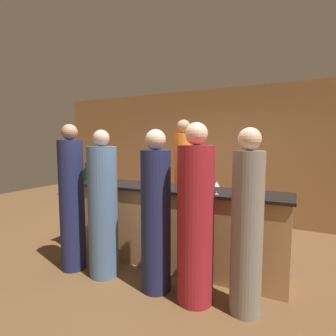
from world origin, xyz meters
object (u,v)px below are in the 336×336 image
object	(u,v)px
bartender	(183,187)
guest_1	(247,228)
wine_bottle_1	(86,174)
guest_3	(103,209)
guest_0	(156,217)
guest_2	(195,221)
wine_bottle_0	(260,185)
guest_4	(72,202)

from	to	relation	value
bartender	guest_1	bearing A→B (deg)	133.03
bartender	wine_bottle_1	xyz separation A→B (m)	(-1.41, -0.66, 0.20)
guest_3	guest_0	bearing A→B (deg)	-0.04
guest_0	wine_bottle_1	bearing A→B (deg)	158.06
guest_2	wine_bottle_1	distance (m)	2.23
guest_0	wine_bottle_1	size ratio (longest dim) A/B	6.34
guest_3	wine_bottle_0	distance (m)	1.91
guest_3	guest_4	size ratio (longest dim) A/B	0.96
guest_2	guest_3	world-z (taller)	guest_2
guest_4	wine_bottle_1	xyz separation A→B (m)	(-0.41, 0.70, 0.28)
wine_bottle_0	wine_bottle_1	distance (m)	2.65
guest_2	guest_1	bearing A→B (deg)	4.31
guest_0	guest_4	world-z (taller)	guest_4
guest_2	guest_3	distance (m)	1.22
wine_bottle_0	wine_bottle_1	world-z (taller)	wine_bottle_0
guest_0	guest_1	size ratio (longest dim) A/B	1.00
guest_4	wine_bottle_1	bearing A→B (deg)	120.34
bartender	guest_1	xyz separation A→B (m)	(1.21, -1.29, -0.11)
guest_3	wine_bottle_1	bearing A→B (deg)	143.42
guest_1	guest_2	bearing A→B (deg)	-175.69
guest_0	guest_1	world-z (taller)	guest_0
guest_2	guest_4	xyz separation A→B (m)	(-1.70, -0.03, 0.03)
guest_4	guest_3	bearing A→B (deg)	4.62
guest_0	guest_1	distance (m)	0.98
guest_1	wine_bottle_0	bearing A→B (deg)	86.87
guest_2	guest_4	distance (m)	1.70
guest_3	wine_bottle_1	distance (m)	1.15
bartender	guest_2	world-z (taller)	bartender
guest_0	wine_bottle_0	xyz separation A→B (m)	(1.01, 0.66, 0.33)
bartender	guest_2	xyz separation A→B (m)	(0.70, -1.33, -0.10)
bartender	guest_0	size ratio (longest dim) A/B	1.12
bartender	guest_0	world-z (taller)	bartender
wine_bottle_0	guest_2	bearing A→B (deg)	-129.06
guest_2	wine_bottle_1	world-z (taller)	guest_2
guest_1	wine_bottle_1	xyz separation A→B (m)	(-2.62, 0.63, 0.31)
wine_bottle_1	guest_2	bearing A→B (deg)	-17.62
wine_bottle_0	wine_bottle_1	bearing A→B (deg)	180.00
wine_bottle_1	guest_0	bearing A→B (deg)	-21.94
guest_3	wine_bottle_0	xyz separation A→B (m)	(1.76, 0.66, 0.34)
wine_bottle_1	bartender	bearing A→B (deg)	25.23
bartender	wine_bottle_1	distance (m)	1.57
guest_0	wine_bottle_0	world-z (taller)	guest_0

